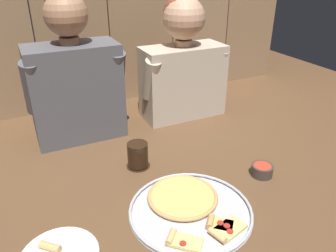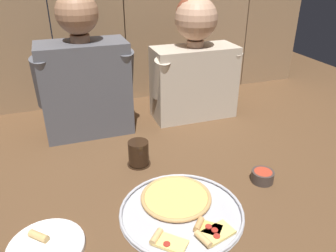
# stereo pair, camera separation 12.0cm
# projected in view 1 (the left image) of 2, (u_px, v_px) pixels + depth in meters

# --- Properties ---
(ground_plane) EXTENTS (3.20, 3.20, 0.00)m
(ground_plane) POSITION_uv_depth(u_px,v_px,m) (185.00, 180.00, 1.21)
(ground_plane) COLOR brown
(pizza_tray) EXTENTS (0.39, 0.39, 0.03)m
(pizza_tray) POSITION_uv_depth(u_px,v_px,m) (189.00, 207.00, 1.06)
(pizza_tray) COLOR #B2B2B7
(pizza_tray) RESTS_ON ground
(drinking_glass) EXTENTS (0.09, 0.09, 0.10)m
(drinking_glass) POSITION_uv_depth(u_px,v_px,m) (138.00, 155.00, 1.27)
(drinking_glass) COLOR black
(drinking_glass) RESTS_ON ground
(dipping_bowl) EXTENTS (0.08, 0.08, 0.04)m
(dipping_bowl) POSITION_uv_depth(u_px,v_px,m) (262.00, 170.00, 1.22)
(dipping_bowl) COLOR #3D332D
(dipping_bowl) RESTS_ON ground
(diner_left) EXTENTS (0.41, 0.21, 0.62)m
(diner_left) POSITION_uv_depth(u_px,v_px,m) (74.00, 76.00, 1.39)
(diner_left) COLOR #4C4C51
(diner_left) RESTS_ON ground
(diner_right) EXTENTS (0.44, 0.21, 0.58)m
(diner_right) POSITION_uv_depth(u_px,v_px,m) (183.00, 62.00, 1.59)
(diner_right) COLOR #B2A38E
(diner_right) RESTS_ON ground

